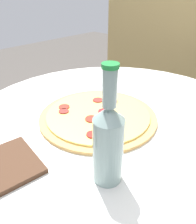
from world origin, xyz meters
name	(u,v)px	position (x,y,z in m)	size (l,w,h in m)	color
table	(115,160)	(0.00, 0.00, 0.53)	(1.01, 1.01, 0.72)	silver
pizza	(98,115)	(-0.05, -0.04, 0.72)	(0.37, 0.37, 0.02)	tan
beer_bottle	(108,142)	(0.14, -0.22, 0.82)	(0.06, 0.06, 0.26)	gray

